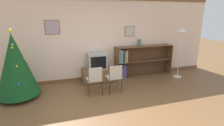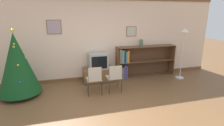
{
  "view_description": "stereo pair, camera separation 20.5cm",
  "coord_description": "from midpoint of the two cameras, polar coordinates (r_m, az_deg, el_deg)",
  "views": [
    {
      "loc": [
        -1.14,
        -3.04,
        2.15
      ],
      "look_at": [
        0.28,
        1.42,
        0.85
      ],
      "focal_mm": 28.0,
      "sensor_mm": 36.0,
      "label": 1
    },
    {
      "loc": [
        -0.94,
        -3.1,
        2.15
      ],
      "look_at": [
        0.28,
        1.42,
        0.85
      ],
      "focal_mm": 28.0,
      "sensor_mm": 36.0,
      "label": 2
    }
  ],
  "objects": [
    {
      "name": "christmas_tree",
      "position": [
        5.15,
        -29.99,
        -0.6
      ],
      "size": [
        1.07,
        1.07,
        1.81
      ],
      "color": "maroon",
      "rests_on": "ground_plane"
    },
    {
      "name": "folding_chair_left",
      "position": [
        4.76,
        -6.87,
        -5.19
      ],
      "size": [
        0.4,
        0.4,
        0.82
      ],
      "color": "#BCB29E",
      "rests_on": "ground_plane"
    },
    {
      "name": "folding_chair_right",
      "position": [
        4.89,
        -0.32,
        -4.52
      ],
      "size": [
        0.4,
        0.4,
        0.82
      ],
      "color": "#BCB29E",
      "rests_on": "ground_plane"
    },
    {
      "name": "standing_lamp",
      "position": [
        6.33,
        20.74,
        7.02
      ],
      "size": [
        0.28,
        0.28,
        1.72
      ],
      "color": "silver",
      "rests_on": "ground_plane"
    },
    {
      "name": "ground_plane",
      "position": [
        3.89,
        0.94,
        -18.0
      ],
      "size": [
        24.0,
        24.0,
        0.0
      ],
      "primitive_type": "plane",
      "color": "brown"
    },
    {
      "name": "bookshelf",
      "position": [
        6.2,
        6.34,
        0.34
      ],
      "size": [
        2.13,
        0.36,
        1.09
      ],
      "color": "brown",
      "rests_on": "ground_plane"
    },
    {
      "name": "wall_back",
      "position": [
        5.84,
        -7.26,
        7.57
      ],
      "size": [
        8.75,
        0.11,
        2.7
      ],
      "color": "beige",
      "rests_on": "ground_plane"
    },
    {
      "name": "vase",
      "position": [
        6.14,
        7.96,
        6.6
      ],
      "size": [
        0.12,
        0.12,
        0.24
      ],
      "color": "#47664C",
      "rests_on": "bookshelf"
    },
    {
      "name": "television",
      "position": [
        5.64,
        -5.99,
        0.68
      ],
      "size": [
        0.59,
        0.5,
        0.5
      ],
      "color": "#9E9E99",
      "rests_on": "tv_console"
    },
    {
      "name": "tv_console",
      "position": [
        5.79,
        -5.86,
        -3.9
      ],
      "size": [
        0.96,
        0.54,
        0.46
      ],
      "color": "brown",
      "rests_on": "ground_plane"
    }
  ]
}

